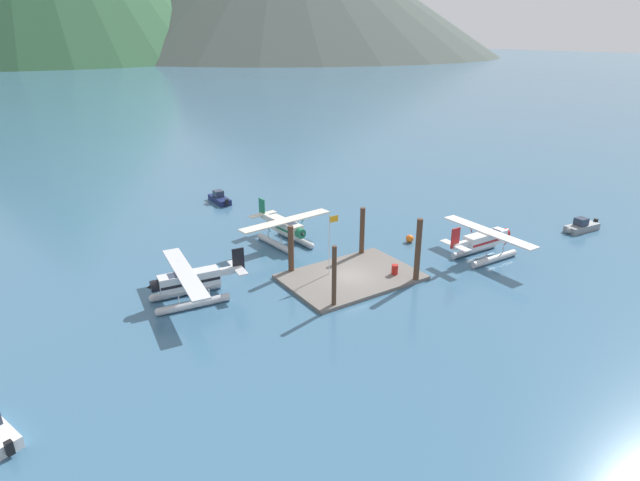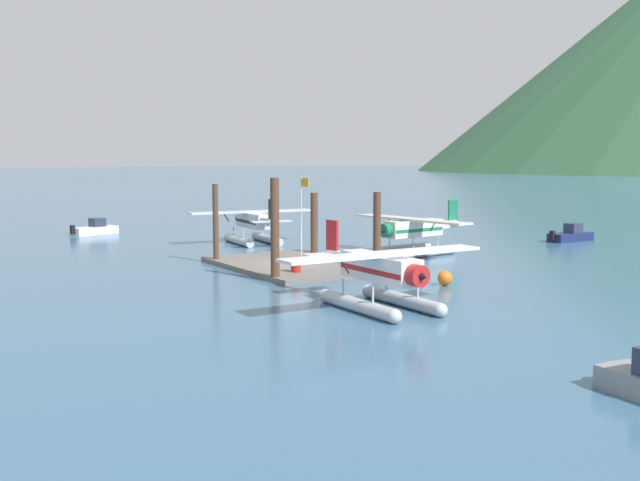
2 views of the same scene
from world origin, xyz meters
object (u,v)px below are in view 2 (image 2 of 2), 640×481
(boat_white_open_sw, at_px, (96,229))
(seaplane_silver_port_fwd, at_px, (253,224))
(boat_navy_open_north, at_px, (572,235))
(seaplane_white_stbd_aft, at_px, (381,276))
(flagpole, at_px, (302,207))
(fuel_drum, at_px, (296,265))
(mooring_buoy, at_px, (445,278))
(seaplane_cream_bow_centre, at_px, (413,233))

(boat_white_open_sw, bearing_deg, seaplane_silver_port_fwd, 31.47)
(boat_navy_open_north, bearing_deg, seaplane_white_stbd_aft, -65.19)
(flagpole, xyz_separation_m, fuel_drum, (4.70, -3.25, -3.03))
(boat_navy_open_north, height_order, boat_white_open_sw, same)
(seaplane_silver_port_fwd, distance_m, boat_navy_open_north, 26.95)
(boat_navy_open_north, bearing_deg, mooring_buoy, -65.44)
(seaplane_white_stbd_aft, distance_m, boat_white_open_sw, 41.44)
(flagpole, distance_m, fuel_drum, 6.47)
(flagpole, height_order, seaplane_white_stbd_aft, flagpole)
(seaplane_white_stbd_aft, relative_size, boat_white_open_sw, 2.21)
(seaplane_silver_port_fwd, bearing_deg, fuel_drum, -18.62)
(fuel_drum, distance_m, mooring_buoy, 8.77)
(flagpole, distance_m, seaplane_silver_port_fwd, 12.51)
(seaplane_cream_bow_centre, bearing_deg, boat_white_open_sw, -150.27)
(seaplane_white_stbd_aft, bearing_deg, boat_white_open_sw, -177.48)
(seaplane_cream_bow_centre, bearing_deg, flagpole, -93.26)
(fuel_drum, height_order, boat_navy_open_north, boat_navy_open_north)
(fuel_drum, relative_size, seaplane_cream_bow_centre, 0.08)
(mooring_buoy, bearing_deg, seaplane_silver_port_fwd, 179.63)
(flagpole, distance_m, boat_white_open_sw, 27.52)
(boat_navy_open_north, relative_size, boat_white_open_sw, 1.04)
(mooring_buoy, height_order, seaplane_silver_port_fwd, seaplane_silver_port_fwd)
(seaplane_silver_port_fwd, xyz_separation_m, seaplane_white_stbd_aft, (26.92, -7.04, 0.00))
(flagpole, relative_size, boat_navy_open_north, 1.13)
(mooring_buoy, height_order, boat_white_open_sw, boat_white_open_sw)
(fuel_drum, bearing_deg, boat_navy_open_north, 97.94)
(seaplane_cream_bow_centre, bearing_deg, seaplane_silver_port_fwd, -152.35)
(flagpole, bearing_deg, seaplane_white_stbd_aft, -17.34)
(mooring_buoy, bearing_deg, seaplane_white_stbd_aft, -64.32)
(mooring_buoy, xyz_separation_m, seaplane_white_stbd_aft, (3.31, -6.89, 1.17))
(fuel_drum, distance_m, seaplane_white_stbd_aft, 10.26)
(mooring_buoy, xyz_separation_m, boat_white_open_sw, (-38.08, -8.71, 0.08))
(seaplane_silver_port_fwd, bearing_deg, mooring_buoy, -0.37)
(flagpole, height_order, fuel_drum, flagpole)
(fuel_drum, xyz_separation_m, seaplane_silver_port_fwd, (-16.78, 5.65, 0.84))
(flagpole, height_order, boat_navy_open_north, flagpole)
(flagpole, bearing_deg, boat_white_open_sw, -166.34)
(seaplane_silver_port_fwd, height_order, seaplane_cream_bow_centre, same)
(seaplane_silver_port_fwd, bearing_deg, flagpole, -11.27)
(seaplane_cream_bow_centre, bearing_deg, fuel_drum, -71.13)
(fuel_drum, distance_m, boat_white_open_sw, 31.42)
(seaplane_white_stbd_aft, bearing_deg, seaplane_silver_port_fwd, 165.34)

